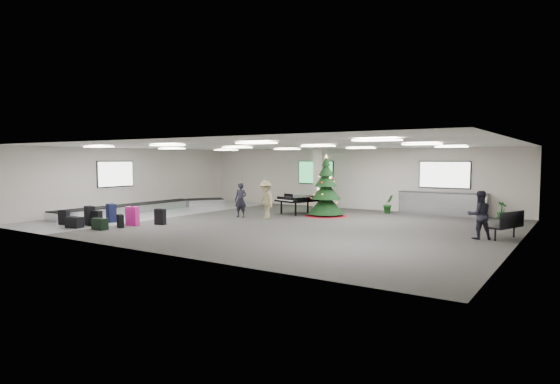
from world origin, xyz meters
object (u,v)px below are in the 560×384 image
Objects in this scene: service_counter at (442,204)px; christmas_tree at (326,195)px; traveler_a at (241,200)px; traveler_bench at (479,215)px; potted_plant_right at (502,210)px; potted_plant_left at (388,204)px; traveler_b at (266,200)px; pink_suitcase at (132,216)px; baggage_carousel at (146,207)px; bench at (508,223)px; grand_piano at (297,199)px.

christmas_tree is at bearing -142.56° from service_counter.
christmas_tree is 1.83× the size of traveler_a.
potted_plant_right is (-0.16, 5.99, -0.41)m from traveler_bench.
potted_plant_left is at bearing -173.14° from potted_plant_right.
traveler_a is 1.23m from traveler_b.
christmas_tree reaches higher than traveler_bench.
pink_suitcase is 0.49× the size of traveler_a.
bench is at bearing 3.71° from baggage_carousel.
traveler_bench is at bearing 21.29° from traveler_b.
traveler_b is (3.13, 4.76, 0.47)m from pink_suitcase.
traveler_b reaches higher than baggage_carousel.
bench is 5.59m from potted_plant_right.
potted_plant_right is (8.57, 3.21, -0.32)m from grand_piano.
traveler_b is (-1.80, -2.27, -0.14)m from christmas_tree.
traveler_b is 6.22m from potted_plant_left.
traveler_bench reaches higher than traveler_a.
traveler_b is at bearing 40.75° from pink_suitcase.
traveler_bench is at bearing -128.85° from bench.
potted_plant_right is at bearing 6.86° from potted_plant_left.
service_counter is 6.71m from bench.
grand_piano is 2.25× the size of potted_plant_left.
service_counter is 2.57× the size of traveler_a.
bench is (9.53, -2.29, -0.19)m from grand_piano.
grand_piano is (3.39, 7.02, 0.34)m from pink_suitcase.
potted_plant_left is (6.97, 9.64, 0.08)m from pink_suitcase.
traveler_bench is at bearing 3.39° from pink_suitcase.
potted_plant_left is (-2.36, -0.76, -0.09)m from service_counter.
bench is at bearing -57.58° from service_counter.
baggage_carousel is 7.70m from grand_piano.
traveler_b is (1.19, 0.28, 0.06)m from traveler_a.
grand_piano is 1.23× the size of traveler_b.
baggage_carousel is at bearing 176.80° from traveler_a.
potted_plant_left reaches higher than potted_plant_right.
traveler_bench is (8.72, -2.78, 0.09)m from grand_piano.
traveler_b reaches higher than grand_piano.
pink_suitcase is at bearing -12.16° from traveler_bench.
traveler_b is at bearing 1.65° from traveler_a.
potted_plant_right reaches higher than baggage_carousel.
baggage_carousel is 15.65m from traveler_bench.
bench is at bearing 24.39° from traveler_b.
grand_piano is (6.90, 3.36, 0.50)m from baggage_carousel.
bench is 0.91× the size of traveler_b.
traveler_b is 1.06× the size of traveler_bench.
pink_suitcase is at bearing -139.44° from potted_plant_right.
service_counter is 2.62× the size of bench.
potted_plant_left is (-5.95, 4.91, -0.06)m from bench.
christmas_tree reaches higher than potted_plant_left.
service_counter is at bearing 17.89° from potted_plant_left.
traveler_bench is 6.01m from potted_plant_right.
service_counter is 1.95× the size of grand_piano.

